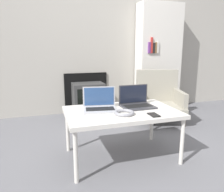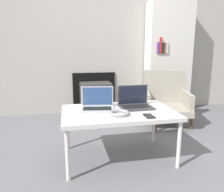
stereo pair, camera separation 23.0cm
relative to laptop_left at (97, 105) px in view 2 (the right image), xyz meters
name	(u,v)px [view 2 (the right image)]	position (x,y,z in m)	size (l,w,h in m)	color
ground_plane	(121,164)	(0.19, -0.23, -0.52)	(14.00, 14.00, 0.00)	slate
wall_back	(95,33)	(0.19, 1.59, 0.77)	(7.00, 0.08, 2.60)	#ADA89E
table	(118,115)	(0.19, -0.10, -0.08)	(1.04, 0.66, 0.47)	silver
laptop_left	(97,105)	(0.00, 0.00, 0.00)	(0.35, 0.28, 0.21)	#B2B2B7
laptop_right	(135,103)	(0.38, 0.00, 0.00)	(0.32, 0.24, 0.21)	#38383D
headphones	(120,113)	(0.17, -0.22, -0.03)	(0.18, 0.18, 0.03)	gray
phone	(149,116)	(0.40, -0.32, -0.04)	(0.07, 0.13, 0.01)	black
tv	(96,99)	(0.16, 1.36, -0.26)	(0.48, 0.37, 0.52)	#383838
armchair	(165,98)	(1.08, 0.79, -0.16)	(0.74, 0.73, 0.74)	gray
bookshelf	(168,58)	(1.38, 1.39, 0.36)	(0.73, 0.32, 1.76)	silver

